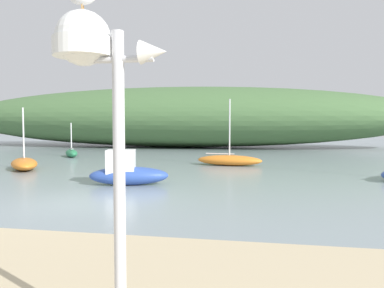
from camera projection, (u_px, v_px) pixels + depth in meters
ground_plane at (87, 203)px, 11.33m from camera, size 120.00×120.00×0.00m
distant_hill at (175, 117)px, 38.18m from camera, size 49.42×11.58×6.12m
mast_structure at (93, 65)px, 3.67m from camera, size 1.15×0.60×3.36m
sailboat_west_reach at (24, 164)px, 19.45m from camera, size 3.03×3.45×3.26m
sailboat_far_right at (72, 153)px, 26.71m from camera, size 2.03×2.43×2.46m
motorboat_inner_mooring at (127, 172)px, 14.61m from camera, size 3.27×1.74×1.40m
sailboat_by_sandbar at (229, 160)px, 21.30m from camera, size 3.83×1.51×3.82m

